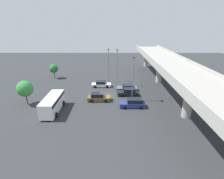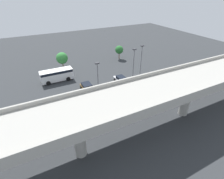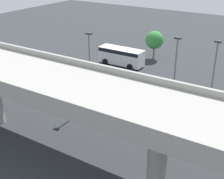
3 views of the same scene
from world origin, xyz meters
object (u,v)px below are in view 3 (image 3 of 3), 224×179
at_px(parked_car_0, 180,98).
at_px(lamp_post_near_aisle, 175,73).
at_px(parked_car_2, 114,105).
at_px(tree_front_centre, 154,40).
at_px(parked_car_4, 73,95).
at_px(lamp_post_by_overpass, 90,66).
at_px(parked_car_1, 136,112).
at_px(shuttle_bus, 121,55).
at_px(parked_car_3, 122,82).
at_px(lamp_post_mid_lot, 213,75).

xyz_separation_m(parked_car_0, lamp_post_near_aisle, (-0.46, 3.86, 4.54)).
bearing_deg(parked_car_2, lamp_post_near_aisle, -69.11).
xyz_separation_m(parked_car_2, tree_front_centre, (4.48, -19.68, 2.45)).
xyz_separation_m(parked_car_4, lamp_post_by_overpass, (-2.68, 0.08, 4.33)).
xyz_separation_m(parked_car_1, shuttle_bus, (10.22, -13.75, 0.97)).
bearing_deg(parked_car_4, parked_car_3, -23.62).
distance_m(parked_car_4, tree_front_centre, 20.27).
xyz_separation_m(parked_car_3, lamp_post_by_overpass, (0.21, 6.68, 4.37)).
height_order(parked_car_4, shuttle_bus, shuttle_bus).
xyz_separation_m(lamp_post_mid_lot, lamp_post_by_overpass, (12.36, 4.93, 0.09)).
bearing_deg(parked_car_4, lamp_post_by_overpass, -91.68).
relative_size(parked_car_4, tree_front_centre, 0.99).
relative_size(shuttle_bus, lamp_post_near_aisle, 0.81).
relative_size(parked_car_0, shuttle_bus, 0.64).
bearing_deg(tree_front_centre, lamp_post_by_overpass, 94.41).
distance_m(parked_car_2, lamp_post_by_overpass, 5.30).
relative_size(shuttle_bus, lamp_post_mid_lot, 0.84).
bearing_deg(tree_front_centre, lamp_post_near_aisle, 121.14).
height_order(lamp_post_near_aisle, lamp_post_by_overpass, lamp_post_near_aisle).
bearing_deg(parked_car_2, parked_car_4, 94.23).
height_order(lamp_post_mid_lot, lamp_post_by_overpass, lamp_post_by_overpass).
bearing_deg(parked_car_2, lamp_post_by_overpass, 99.57).
distance_m(parked_car_2, tree_front_centre, 20.33).
bearing_deg(lamp_post_by_overpass, lamp_post_mid_lot, -158.25).
bearing_deg(lamp_post_mid_lot, parked_car_0, -23.86).
height_order(parked_car_1, tree_front_centre, tree_front_centre).
bearing_deg(parked_car_1, lamp_post_by_overpass, 95.26).
relative_size(parked_car_2, shuttle_bus, 0.61).
bearing_deg(lamp_post_near_aisle, shuttle_bus, -40.65).
height_order(parked_car_2, parked_car_3, parked_car_3).
bearing_deg(parked_car_3, lamp_post_by_overpass, -1.78).
height_order(parked_car_2, tree_front_centre, tree_front_centre).
distance_m(parked_car_1, lamp_post_by_overpass, 7.32).
distance_m(parked_car_1, parked_car_2, 2.86).
relative_size(parked_car_2, parked_car_4, 0.95).
distance_m(parked_car_2, shuttle_bus, 15.66).
xyz_separation_m(parked_car_1, parked_car_2, (2.86, 0.04, 0.06)).
relative_size(lamp_post_near_aisle, lamp_post_mid_lot, 1.04).
xyz_separation_m(parked_car_1, parked_car_4, (8.46, 0.45, 0.12)).
bearing_deg(shuttle_bus, parked_car_3, 121.44).
distance_m(parked_car_2, parked_car_4, 5.62).
height_order(lamp_post_near_aisle, lamp_post_mid_lot, lamp_post_near_aisle).
xyz_separation_m(shuttle_bus, lamp_post_mid_lot, (-16.80, 9.35, 3.39)).
height_order(parked_car_0, shuttle_bus, shuttle_bus).
relative_size(parked_car_1, parked_car_4, 1.01).
bearing_deg(lamp_post_near_aisle, parked_car_1, 35.53).
height_order(parked_car_1, lamp_post_near_aisle, lamp_post_near_aisle).
height_order(parked_car_3, shuttle_bus, shuttle_bus).
relative_size(parked_car_0, parked_car_2, 1.06).
xyz_separation_m(parked_car_3, shuttle_bus, (4.65, -7.60, 0.89)).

